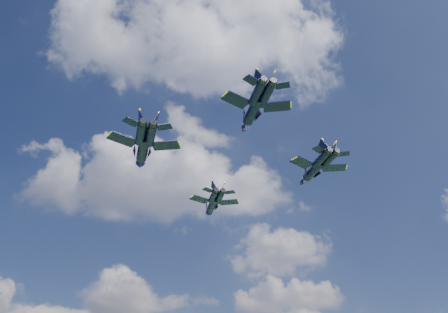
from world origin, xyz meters
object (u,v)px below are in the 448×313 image
jet_right (313,171)px  jet_slot (252,112)px  jet_left (143,150)px  jet_lead (212,205)px

jet_right → jet_slot: jet_right is taller
jet_left → jet_slot: (20.11, -13.91, -1.43)m
jet_slot → jet_left: bearing=131.7°
jet_right → jet_slot: 25.58m
jet_lead → jet_right: size_ratio=0.92×
jet_left → jet_lead: bearing=43.1°
jet_left → jet_right: jet_left is taller
jet_lead → jet_left: (-13.02, -20.38, 1.88)m
jet_lead → jet_slot: size_ratio=0.98×
jet_lead → jet_left: size_ratio=0.82×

